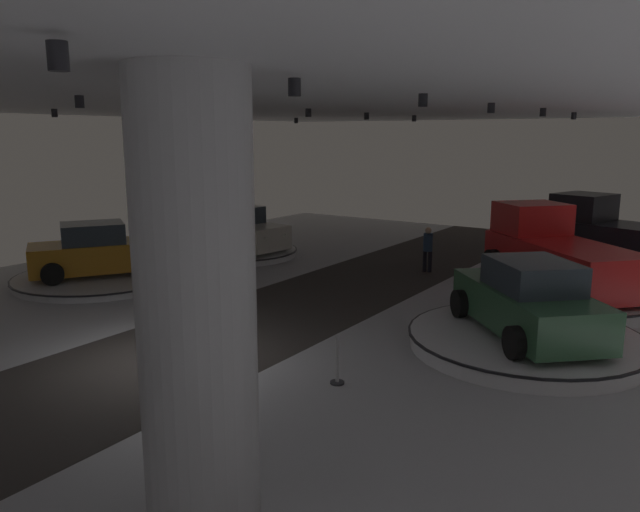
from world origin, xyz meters
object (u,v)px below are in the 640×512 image
(display_platform_far_right, at_px, (559,293))
(display_platform_mid_right, at_px, (525,340))
(display_platform_deep_right, at_px, (625,267))
(display_platform_mid_left, at_px, (101,277))
(display_car_mid_left, at_px, (98,251))
(visitor_walking_near, at_px, (428,247))
(column_right, at_px, (196,305))
(display_car_mid_right, at_px, (528,301))
(pickup_truck_far_right, at_px, (556,254))
(display_platform_far_left, at_px, (239,252))
(pickup_truck_deep_right, at_px, (619,236))
(display_car_far_left, at_px, (238,230))

(display_platform_far_right, height_order, display_platform_mid_right, same)
(display_platform_deep_right, height_order, display_platform_mid_left, display_platform_deep_right)
(display_car_mid_left, bearing_deg, visitor_walking_near, 41.65)
(display_platform_mid_right, bearing_deg, visitor_walking_near, 130.37)
(display_platform_deep_right, bearing_deg, column_right, -97.39)
(column_right, bearing_deg, display_platform_mid_left, 149.09)
(display_platform_far_right, relative_size, display_car_mid_right, 1.34)
(display_platform_mid_right, relative_size, display_car_mid_right, 1.22)
(pickup_truck_far_right, relative_size, display_platform_far_left, 1.14)
(pickup_truck_deep_right, relative_size, display_platform_mid_left, 1.04)
(display_platform_mid_right, relative_size, display_platform_mid_left, 0.95)
(display_platform_far_right, bearing_deg, pickup_truck_far_right, 136.84)
(display_platform_far_right, distance_m, display_car_far_left, 12.24)
(display_platform_far_left, distance_m, visitor_walking_near, 7.64)
(visitor_walking_near, bearing_deg, display_platform_far_left, -168.38)
(pickup_truck_deep_right, bearing_deg, display_platform_far_left, -157.36)
(pickup_truck_far_right, relative_size, display_platform_mid_right, 1.02)
(display_car_mid_left, bearing_deg, display_platform_far_left, 81.70)
(display_platform_mid_right, distance_m, display_car_mid_left, 13.48)
(column_right, height_order, display_platform_mid_left, column_right)
(display_car_mid_left, bearing_deg, pickup_truck_far_right, 26.56)
(pickup_truck_deep_right, xyz_separation_m, display_platform_mid_right, (-0.41, -9.84, -1.08))
(display_platform_mid_right, bearing_deg, display_platform_far_left, 160.48)
(column_right, xyz_separation_m, visitor_walking_near, (-3.44, 14.37, -1.84))
(display_platform_far_right, distance_m, visitor_walking_near, 4.93)
(display_platform_far_left, bearing_deg, display_platform_mid_left, -98.18)
(pickup_truck_deep_right, distance_m, visitor_walking_near, 6.72)
(pickup_truck_far_right, bearing_deg, pickup_truck_deep_right, 78.40)
(display_platform_far_right, bearing_deg, display_car_mid_right, -85.55)
(display_platform_deep_right, distance_m, visitor_walking_near, 6.95)
(display_platform_far_right, height_order, display_platform_mid_left, display_platform_far_right)
(display_platform_far_right, height_order, display_car_far_left, display_car_far_left)
(display_car_mid_left, bearing_deg, display_car_mid_right, 5.91)
(display_platform_far_left, relative_size, display_platform_mid_left, 0.85)
(display_car_far_left, bearing_deg, display_platform_far_right, 1.50)
(pickup_truck_far_right, bearing_deg, display_car_mid_right, -83.09)
(display_platform_deep_right, xyz_separation_m, display_platform_far_right, (-1.07, -4.97, 0.01))
(display_platform_far_right, xyz_separation_m, display_car_mid_right, (0.37, -4.79, 0.93))
(pickup_truck_deep_right, distance_m, pickup_truck_far_right, 4.95)
(display_car_mid_left, distance_m, visitor_walking_near, 11.11)
(display_car_mid_right, bearing_deg, display_car_mid_left, -174.09)
(pickup_truck_far_right, bearing_deg, display_platform_mid_right, -83.30)
(display_car_mid_left, bearing_deg, pickup_truck_deep_right, 39.20)
(column_right, distance_m, display_platform_mid_left, 13.91)
(display_car_far_left, distance_m, display_platform_mid_left, 5.95)
(pickup_truck_deep_right, bearing_deg, display_car_mid_left, -140.80)
(display_platform_mid_right, xyz_separation_m, display_car_mid_right, (0.02, -0.02, 0.93))
(display_platform_deep_right, distance_m, pickup_truck_far_right, 5.05)
(display_platform_deep_right, xyz_separation_m, pickup_truck_far_right, (-1.30, -4.75, 1.11))
(display_platform_deep_right, height_order, display_platform_far_right, display_platform_far_right)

